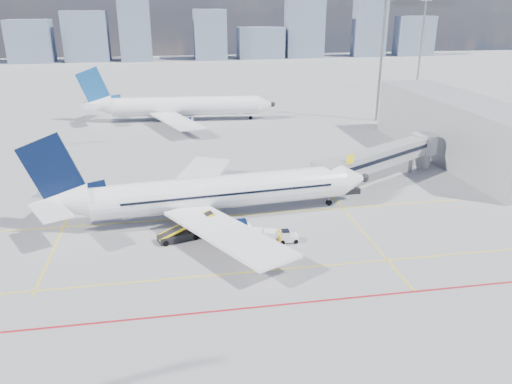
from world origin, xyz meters
TOP-DOWN VIEW (x-y plane):
  - ground at (0.00, 0.00)m, footprint 420.00×420.00m
  - apron_markings at (-0.58, -3.91)m, footprint 90.00×35.12m
  - jet_bridge at (23.51, 16.91)m, footprint 23.55×15.78m
  - terminal_block at (39.95, 26.00)m, footprint 10.00×42.00m
  - floodlight_mast_ne at (38.00, 55.00)m, footprint 3.20×0.61m
  - floodlight_mast_far at (65.00, 90.00)m, footprint 3.20×0.61m
  - distant_skyline at (-12.96, 190.00)m, footprint 249.53×15.45m
  - main_aircraft at (-2.95, 7.68)m, footprint 41.18×35.84m
  - second_aircraft at (-5.32, 62.17)m, footprint 42.57×37.06m
  - baggage_tug at (4.89, -0.26)m, footprint 2.08×1.31m
  - cargo_dolly at (2.13, -0.41)m, footprint 3.40×2.32m
  - belt_loader at (-6.66, 2.30)m, footprint 6.54×3.26m
  - ramp_worker at (3.85, -1.02)m, footprint 0.64×0.83m

SIDE VIEW (x-z plane):
  - ground at x=0.00m, z-range 0.00..0.00m
  - apron_markings at x=-0.58m, z-range 0.00..0.01m
  - baggage_tug at x=4.89m, z-range -0.03..1.38m
  - belt_loader at x=-6.66m, z-range -0.64..2.00m
  - cargo_dolly at x=2.13m, z-range 0.08..1.80m
  - ramp_worker at x=3.85m, z-range 0.00..2.01m
  - second_aircraft at x=-5.32m, z-range -2.99..9.43m
  - main_aircraft at x=-2.95m, z-range -2.80..9.24m
  - jet_bridge at x=23.51m, z-range 0.59..6.89m
  - terminal_block at x=39.95m, z-range 0.00..10.00m
  - distant_skyline at x=-12.96m, z-range -3.72..27.57m
  - floodlight_mast_ne at x=38.00m, z-range 0.86..26.31m
  - floodlight_mast_far at x=65.00m, z-range 0.86..26.31m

